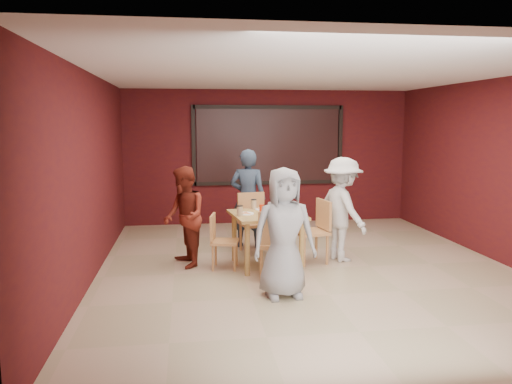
{
  "coord_description": "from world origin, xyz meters",
  "views": [
    {
      "loc": [
        -1.73,
        -6.9,
        2.13
      ],
      "look_at": [
        -0.72,
        0.25,
        1.12
      ],
      "focal_mm": 35.0,
      "sensor_mm": 36.0,
      "label": 1
    }
  ],
  "objects": [
    {
      "name": "chair_left",
      "position": [
        -1.25,
        0.21,
        0.45
      ],
      "size": [
        0.45,
        0.45,
        0.8
      ],
      "color": "tan",
      "rests_on": "floor"
    },
    {
      "name": "chair_right",
      "position": [
        0.21,
        0.33,
        0.54
      ],
      "size": [
        0.54,
        0.54,
        0.96
      ],
      "color": "tan",
      "rests_on": "floor"
    },
    {
      "name": "diner_front",
      "position": [
        -0.56,
        -1.08,
        0.8
      ],
      "size": [
        0.82,
        0.56,
        1.6
      ],
      "primitive_type": "imported",
      "rotation": [
        0.0,
        0.0,
        0.08
      ],
      "color": "gray",
      "rests_on": "floor"
    },
    {
      "name": "window_blinds",
      "position": [
        0.0,
        3.45,
        1.65
      ],
      "size": [
        3.0,
        0.02,
        1.5
      ],
      "primitive_type": "cube",
      "color": "black"
    },
    {
      "name": "diner_back",
      "position": [
        -0.69,
        1.42,
        0.84
      ],
      "size": [
        0.71,
        0.57,
        1.69
      ],
      "primitive_type": "imported",
      "rotation": [
        0.0,
        0.0,
        2.83
      ],
      "color": "#2C3B4F",
      "rests_on": "floor"
    },
    {
      "name": "chair_back",
      "position": [
        -0.63,
        1.12,
        0.55
      ],
      "size": [
        0.55,
        0.55,
        0.97
      ],
      "color": "tan",
      "rests_on": "floor"
    },
    {
      "name": "floor",
      "position": [
        0.0,
        0.0,
        0.0
      ],
      "size": [
        7.0,
        7.0,
        0.0
      ],
      "primitive_type": "plane",
      "color": "tan",
      "rests_on": "ground"
    },
    {
      "name": "dining_table",
      "position": [
        -0.56,
        0.25,
        0.69
      ],
      "size": [
        1.13,
        1.13,
        0.95
      ],
      "color": "tan",
      "rests_on": "floor"
    },
    {
      "name": "diner_left",
      "position": [
        -1.76,
        0.39,
        0.75
      ],
      "size": [
        0.73,
        0.84,
        1.49
      ],
      "primitive_type": "imported",
      "rotation": [
        0.0,
        0.0,
        -1.31
      ],
      "color": "maroon",
      "rests_on": "floor"
    },
    {
      "name": "chair_front",
      "position": [
        -0.55,
        -0.46,
        0.55
      ],
      "size": [
        0.53,
        0.53,
        0.97
      ],
      "color": "tan",
      "rests_on": "floor"
    },
    {
      "name": "diner_right",
      "position": [
        0.65,
        0.39,
        0.8
      ],
      "size": [
        0.88,
        1.17,
        1.6
      ],
      "primitive_type": "imported",
      "rotation": [
        0.0,
        0.0,
        1.88
      ],
      "color": "silver",
      "rests_on": "floor"
    }
  ]
}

